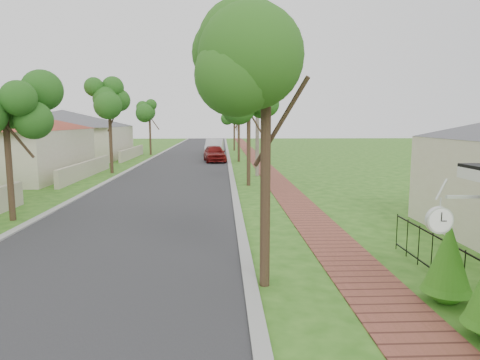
# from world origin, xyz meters

# --- Properties ---
(ground) EXTENTS (160.00, 160.00, 0.00)m
(ground) POSITION_xyz_m (0.00, 0.00, 0.00)
(ground) COLOR #295F16
(ground) RESTS_ON ground
(road) EXTENTS (7.00, 120.00, 0.02)m
(road) POSITION_xyz_m (-3.00, 20.00, 0.00)
(road) COLOR #28282B
(road) RESTS_ON ground
(kerb_right) EXTENTS (0.30, 120.00, 0.10)m
(kerb_right) POSITION_xyz_m (0.65, 20.00, 0.00)
(kerb_right) COLOR #9E9E99
(kerb_right) RESTS_ON ground
(kerb_left) EXTENTS (0.30, 120.00, 0.10)m
(kerb_left) POSITION_xyz_m (-6.65, 20.00, 0.00)
(kerb_left) COLOR #9E9E99
(kerb_left) RESTS_ON ground
(sidewalk) EXTENTS (1.50, 120.00, 0.03)m
(sidewalk) POSITION_xyz_m (3.25, 20.00, 0.00)
(sidewalk) COLOR brown
(sidewalk) RESTS_ON ground
(street_trees) EXTENTS (10.70, 37.65, 5.89)m
(street_trees) POSITION_xyz_m (-2.87, 26.84, 4.54)
(street_trees) COLOR #382619
(street_trees) RESTS_ON ground
(far_house_grey) EXTENTS (15.56, 15.56, 4.60)m
(far_house_grey) POSITION_xyz_m (-14.97, 34.00, 2.34)
(far_house_grey) COLOR beige
(far_house_grey) RESTS_ON ground
(parked_car_red) EXTENTS (2.25, 4.48, 1.47)m
(parked_car_red) POSITION_xyz_m (-0.62, 29.84, 0.73)
(parked_car_red) COLOR maroon
(parked_car_red) RESTS_ON ground
(parked_car_white) EXTENTS (1.92, 5.06, 1.65)m
(parked_car_white) POSITION_xyz_m (-0.78, 37.53, 0.82)
(parked_car_white) COLOR silver
(parked_car_white) RESTS_ON ground
(near_tree) EXTENTS (2.21, 2.21, 5.68)m
(near_tree) POSITION_xyz_m (0.96, 1.50, 4.53)
(near_tree) COLOR #382619
(near_tree) RESTS_ON ground
(utility_pole) EXTENTS (1.20, 0.24, 7.71)m
(utility_pole) POSITION_xyz_m (2.30, 20.00, 3.92)
(utility_pole) COLOR gray
(utility_pole) RESTS_ON ground
(station_clock) EXTENTS (1.07, 0.13, 0.64)m
(station_clock) POSITION_xyz_m (3.68, -0.60, 1.95)
(station_clock) COLOR silver
(station_clock) RESTS_ON ground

